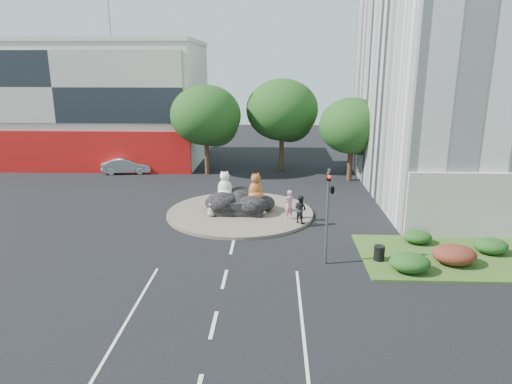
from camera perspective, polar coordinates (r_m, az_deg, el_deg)
ground at (r=22.24m, az=-3.96°, el=-10.82°), size 120.00×120.00×0.00m
roundabout_island at (r=31.45m, az=-2.00°, el=-2.59°), size 10.00×10.00×0.20m
rock_plinth at (r=31.29m, az=-2.01°, el=-1.64°), size 3.20×2.60×0.90m
shophouse_block at (r=52.01m, az=-21.02°, el=10.41°), size 25.20×12.30×17.40m
grass_verge at (r=26.64m, az=23.67°, el=-7.45°), size 10.00×6.00×0.12m
tree_left at (r=42.59m, az=-6.18°, el=9.17°), size 6.46×6.46×8.27m
tree_mid at (r=44.10m, az=3.36°, el=9.85°), size 6.84×6.84×8.76m
tree_right at (r=40.78m, az=11.97°, el=7.78°), size 5.70×5.70×7.30m
hedge_near_green at (r=23.74m, az=18.69°, el=-8.38°), size 2.00×1.60×0.90m
hedge_red at (r=25.40m, az=23.54°, el=-7.19°), size 2.20×1.76×0.99m
hedge_mid_green at (r=27.69m, az=27.29°, el=-6.00°), size 1.80×1.44×0.81m
hedge_back_green at (r=27.57m, az=19.54°, el=-5.31°), size 1.60×1.28×0.72m
traffic_light at (r=22.85m, az=9.23°, el=-0.53°), size 0.44×1.24×5.00m
street_lamp at (r=30.20m, az=22.71°, el=4.17°), size 2.34×0.22×8.06m
cat_white at (r=31.36m, az=-3.92°, el=1.02°), size 1.19×1.05×1.88m
cat_tabby at (r=30.71m, az=-0.04°, el=0.75°), size 1.40×1.31×1.89m
kitten_calico at (r=30.44m, az=-5.61°, el=-2.08°), size 0.69×0.63×1.01m
kitten_white at (r=30.70m, az=0.75°, el=-1.96°), size 0.71×0.68×0.90m
pedestrian_pink at (r=29.69m, az=4.13°, el=-1.57°), size 0.83×0.81×1.93m
pedestrian_dark at (r=29.01m, az=5.56°, el=-2.16°), size 1.10×1.10×1.80m
parked_car at (r=45.01m, az=-15.83°, el=3.20°), size 4.70×2.17×1.49m
litter_bin at (r=24.63m, az=15.14°, el=-7.38°), size 0.73×0.73×0.77m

